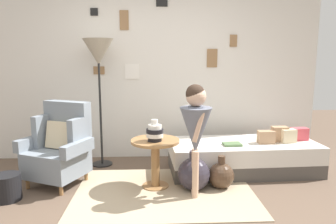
{
  "coord_description": "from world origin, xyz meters",
  "views": [
    {
      "loc": [
        -0.02,
        -2.78,
        1.5
      ],
      "look_at": [
        0.15,
        0.95,
        0.85
      ],
      "focal_mm": 34.08,
      "sensor_mm": 36.0,
      "label": 1
    }
  ],
  "objects_px": {
    "demijohn_near": "(194,174)",
    "demijohn_far": "(221,175)",
    "vase_striped": "(155,132)",
    "armchair": "(60,147)",
    "book_on_daybed": "(232,144)",
    "side_table": "(155,154)",
    "floor_lamp": "(98,56)",
    "daybed": "(243,157)",
    "magazine_basket": "(7,187)",
    "person_child": "(196,125)"
  },
  "relations": [
    {
      "from": "book_on_daybed",
      "to": "demijohn_far",
      "type": "relative_size",
      "value": 0.57
    },
    {
      "from": "armchair",
      "to": "magazine_basket",
      "type": "distance_m",
      "value": 0.7
    },
    {
      "from": "armchair",
      "to": "daybed",
      "type": "xyz_separation_m",
      "value": [
        2.29,
        0.28,
        -0.24
      ]
    },
    {
      "from": "side_table",
      "to": "person_child",
      "type": "distance_m",
      "value": 0.63
    },
    {
      "from": "daybed",
      "to": "demijohn_near",
      "type": "height_order",
      "value": "demijohn_near"
    },
    {
      "from": "demijohn_near",
      "to": "demijohn_far",
      "type": "bearing_deg",
      "value": 5.74
    },
    {
      "from": "person_child",
      "to": "book_on_daybed",
      "type": "bearing_deg",
      "value": 46.8
    },
    {
      "from": "vase_striped",
      "to": "magazine_basket",
      "type": "relative_size",
      "value": 0.88
    },
    {
      "from": "side_table",
      "to": "person_child",
      "type": "relative_size",
      "value": 0.46
    },
    {
      "from": "person_child",
      "to": "book_on_daybed",
      "type": "height_order",
      "value": "person_child"
    },
    {
      "from": "book_on_daybed",
      "to": "side_table",
      "type": "bearing_deg",
      "value": -162.18
    },
    {
      "from": "book_on_daybed",
      "to": "magazine_basket",
      "type": "height_order",
      "value": "book_on_daybed"
    },
    {
      "from": "armchair",
      "to": "floor_lamp",
      "type": "xyz_separation_m",
      "value": [
        0.39,
        0.63,
        1.07
      ]
    },
    {
      "from": "demijohn_near",
      "to": "person_child",
      "type": "bearing_deg",
      "value": -93.02
    },
    {
      "from": "person_child",
      "to": "demijohn_near",
      "type": "height_order",
      "value": "person_child"
    },
    {
      "from": "armchair",
      "to": "daybed",
      "type": "distance_m",
      "value": 2.32
    },
    {
      "from": "side_table",
      "to": "demijohn_near",
      "type": "distance_m",
      "value": 0.49
    },
    {
      "from": "person_child",
      "to": "demijohn_near",
      "type": "distance_m",
      "value": 0.62
    },
    {
      "from": "armchair",
      "to": "vase_striped",
      "type": "relative_size",
      "value": 3.95
    },
    {
      "from": "floor_lamp",
      "to": "demijohn_near",
      "type": "bearing_deg",
      "value": -37.86
    },
    {
      "from": "armchair",
      "to": "floor_lamp",
      "type": "relative_size",
      "value": 0.56
    },
    {
      "from": "daybed",
      "to": "demijohn_far",
      "type": "distance_m",
      "value": 0.67
    },
    {
      "from": "vase_striped",
      "to": "demijohn_near",
      "type": "xyz_separation_m",
      "value": [
        0.44,
        -0.04,
        -0.48
      ]
    },
    {
      "from": "daybed",
      "to": "vase_striped",
      "type": "xyz_separation_m",
      "value": [
        -1.16,
        -0.52,
        0.47
      ]
    },
    {
      "from": "armchair",
      "to": "book_on_daybed",
      "type": "xyz_separation_m",
      "value": [
        2.1,
        0.12,
        -0.02
      ]
    },
    {
      "from": "magazine_basket",
      "to": "book_on_daybed",
      "type": "bearing_deg",
      "value": 12.97
    },
    {
      "from": "daybed",
      "to": "person_child",
      "type": "relative_size",
      "value": 1.59
    },
    {
      "from": "floor_lamp",
      "to": "book_on_daybed",
      "type": "distance_m",
      "value": 2.09
    },
    {
      "from": "daybed",
      "to": "magazine_basket",
      "type": "height_order",
      "value": "daybed"
    },
    {
      "from": "vase_striped",
      "to": "magazine_basket",
      "type": "distance_m",
      "value": 1.66
    },
    {
      "from": "floor_lamp",
      "to": "daybed",
      "type": "bearing_deg",
      "value": -10.4
    },
    {
      "from": "side_table",
      "to": "demijohn_far",
      "type": "bearing_deg",
      "value": -4.96
    },
    {
      "from": "vase_striped",
      "to": "book_on_daybed",
      "type": "xyz_separation_m",
      "value": [
        0.97,
        0.36,
        -0.25
      ]
    },
    {
      "from": "book_on_daybed",
      "to": "daybed",
      "type": "bearing_deg",
      "value": 39.83
    },
    {
      "from": "demijohn_far",
      "to": "floor_lamp",
      "type": "bearing_deg",
      "value": 149.52
    },
    {
      "from": "armchair",
      "to": "demijohn_near",
      "type": "distance_m",
      "value": 1.61
    },
    {
      "from": "daybed",
      "to": "demijohn_far",
      "type": "height_order",
      "value": "daybed"
    },
    {
      "from": "daybed",
      "to": "floor_lamp",
      "type": "xyz_separation_m",
      "value": [
        -1.9,
        0.35,
        1.3
      ]
    },
    {
      "from": "armchair",
      "to": "person_child",
      "type": "distance_m",
      "value": 1.66
    },
    {
      "from": "daybed",
      "to": "side_table",
      "type": "relative_size",
      "value": 3.42
    },
    {
      "from": "demijohn_near",
      "to": "armchair",
      "type": "bearing_deg",
      "value": 169.61
    },
    {
      "from": "vase_striped",
      "to": "demijohn_far",
      "type": "bearing_deg",
      "value": -0.91
    },
    {
      "from": "floor_lamp",
      "to": "demijohn_far",
      "type": "distance_m",
      "value": 2.2
    },
    {
      "from": "floor_lamp",
      "to": "person_child",
      "type": "height_order",
      "value": "floor_lamp"
    },
    {
      "from": "person_child",
      "to": "magazine_basket",
      "type": "height_order",
      "value": "person_child"
    },
    {
      "from": "book_on_daybed",
      "to": "demijohn_far",
      "type": "xyz_separation_m",
      "value": [
        -0.21,
        -0.38,
        -0.26
      ]
    },
    {
      "from": "person_child",
      "to": "magazine_basket",
      "type": "distance_m",
      "value": 2.09
    },
    {
      "from": "daybed",
      "to": "magazine_basket",
      "type": "xyz_separation_m",
      "value": [
        -2.72,
        -0.74,
        -0.06
      ]
    },
    {
      "from": "side_table",
      "to": "demijohn_far",
      "type": "xyz_separation_m",
      "value": [
        0.76,
        -0.07,
        -0.25
      ]
    },
    {
      "from": "vase_striped",
      "to": "side_table",
      "type": "bearing_deg",
      "value": 85.19
    }
  ]
}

